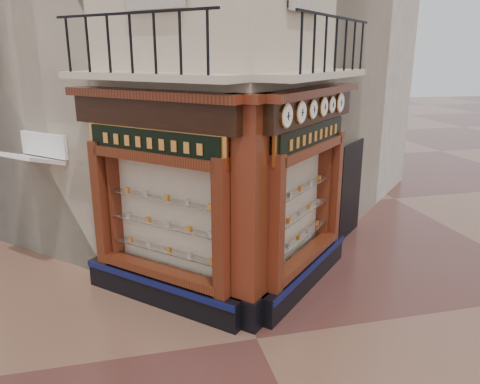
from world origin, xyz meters
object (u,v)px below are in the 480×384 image
object	(u,v)px
clock_c	(313,109)
signboard_right	(312,136)
awning	(41,268)
signboard_left	(152,143)
clock_d	(323,107)
clock_f	(340,103)
corner_pilaster	(250,219)
clock_e	(332,105)
clock_a	(286,116)
clock_b	(301,112)

from	to	relation	value
clock_c	signboard_right	distance (m)	0.61
awning	signboard_left	xyz separation A→B (m)	(2.46, -2.20, 3.10)
clock_d	signboard_right	distance (m)	0.57
awning	signboard_right	distance (m)	6.59
clock_d	clock_f	size ratio (longest dim) A/B	0.91
corner_pilaster	clock_e	size ratio (longest dim) A/B	12.36
clock_c	clock_e	bearing A→B (deg)	0.00
signboard_left	signboard_right	world-z (taller)	same
corner_pilaster	signboard_right	world-z (taller)	corner_pilaster
clock_a	clock_c	world-z (taller)	clock_a
clock_b	clock_e	xyz separation A→B (m)	(1.02, 1.02, -0.00)
signboard_right	clock_d	bearing A→B (deg)	-27.95
clock_e	clock_f	bearing A→B (deg)	0.00
clock_a	signboard_right	world-z (taller)	clock_a
awning	signboard_left	world-z (taller)	signboard_left
awning	corner_pilaster	bearing A→B (deg)	-174.34
clock_a	clock_b	distance (m)	0.55
corner_pilaster	clock_b	size ratio (longest dim) A/B	10.34
corner_pilaster	clock_f	bearing A→B (deg)	-8.54
corner_pilaster	clock_e	distance (m)	2.94
clock_c	clock_a	bearing A→B (deg)	180.00
clock_c	signboard_right	xyz separation A→B (m)	(0.13, 0.29, -0.52)
clock_b	clock_d	world-z (taller)	clock_b
clock_a	clock_d	xyz separation A→B (m)	(1.10, 1.10, -0.00)
clock_c	signboard_right	bearing A→B (deg)	20.33
clock_b	signboard_left	distance (m)	2.57
clock_a	clock_f	size ratio (longest dim) A/B	0.99
corner_pilaster	clock_c	bearing A→B (deg)	-16.39
clock_b	clock_e	world-z (taller)	clock_b
clock_c	signboard_left	world-z (taller)	clock_c
clock_e	clock_f	world-z (taller)	clock_f
clock_a	clock_b	world-z (taller)	clock_a
signboard_left	clock_f	bearing A→B (deg)	-124.55
clock_c	clock_d	bearing A→B (deg)	0.00
clock_c	clock_b	bearing A→B (deg)	180.00
clock_a	clock_d	world-z (taller)	clock_a
clock_c	signboard_right	world-z (taller)	clock_c
clock_a	clock_e	world-z (taller)	clock_a
clock_c	clock_f	xyz separation A→B (m)	(0.99, 0.99, -0.00)
clock_e	signboard_right	xyz separation A→B (m)	(-0.52, -0.37, -0.52)
clock_f	awning	world-z (taller)	clock_f
clock_d	clock_f	distance (m)	0.89
signboard_left	clock_d	bearing A→B (deg)	-133.74
clock_d	corner_pilaster	bearing A→B (deg)	167.70
clock_b	awning	distance (m)	6.72
clock_d	awning	size ratio (longest dim) A/B	0.26
clock_a	clock_e	distance (m)	1.98
signboard_left	signboard_right	size ratio (longest dim) A/B	1.00
clock_b	signboard_right	xyz separation A→B (m)	(0.49, 0.65, -0.52)
clock_b	clock_d	xyz separation A→B (m)	(0.72, 0.72, -0.00)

